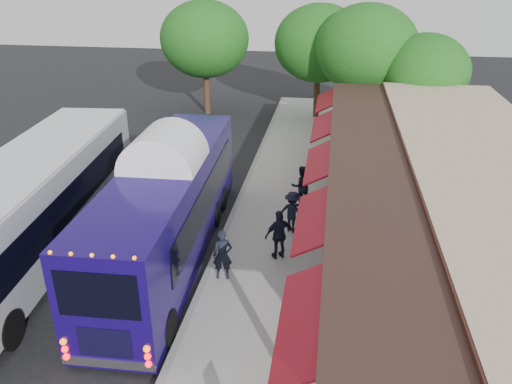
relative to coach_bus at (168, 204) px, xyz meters
The scene contains 14 objects.
ground 3.50m from the coach_bus, 60.42° to the right, with size 90.00×90.00×0.00m, color black.
sidewalk 6.86m from the coach_bus, 12.63° to the left, with size 10.00×40.00×0.15m, color #9E9B93.
curb 2.77m from the coach_bus, 43.94° to the left, with size 0.20×40.00×0.16m, color gray.
station_shelter 9.94m from the coach_bus, ahead, with size 8.15×20.00×3.60m.
coach_bus is the anchor object (origin of this frame).
city_bus 4.42m from the coach_bus, behind, with size 3.90×12.77×3.38m.
ped_a 2.59m from the coach_bus, 31.83° to the right, with size 0.59×0.39×1.62m, color black.
ped_b 5.88m from the coach_bus, 46.05° to the left, with size 0.80×0.63×1.66m, color black.
ped_c 3.73m from the coach_bus, ahead, with size 1.00×0.42×1.70m, color black.
ped_d 4.46m from the coach_bus, 27.14° to the left, with size 1.00×0.57×1.54m, color black.
tree_left 17.65m from the coach_bus, 76.56° to the left, with size 5.38×5.38×6.89m.
tree_mid 16.24m from the coach_bus, 65.25° to the left, with size 5.56×5.56×7.11m.
tree_right 16.43m from the coach_bus, 53.69° to the left, with size 4.53×4.53×5.80m.
tree_far 17.55m from the coach_bus, 99.88° to the left, with size 5.48×5.48×7.02m.
Camera 1 is at (3.57, -11.28, 9.00)m, focal length 35.00 mm.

